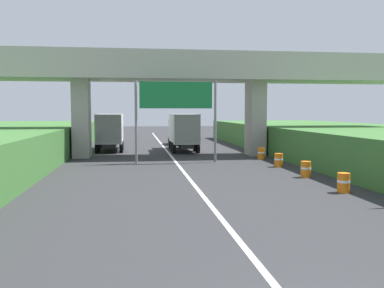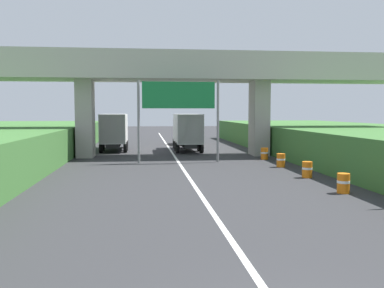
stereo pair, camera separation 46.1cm
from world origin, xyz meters
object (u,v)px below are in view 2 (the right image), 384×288
at_px(overhead_highway_sign, 179,101).
at_px(construction_barrel_2, 307,169).
at_px(construction_barrel_3, 281,160).
at_px(construction_barrel_4, 264,153).
at_px(car_orange, 182,137).
at_px(truck_white, 115,130).
at_px(truck_silver, 187,130).
at_px(construction_barrel_1, 343,183).

relative_size(overhead_highway_sign, construction_barrel_2, 6.56).
xyz_separation_m(construction_barrel_3, construction_barrel_4, (0.19, 4.50, 0.00)).
relative_size(car_orange, construction_barrel_2, 4.56).
relative_size(car_orange, construction_barrel_3, 4.56).
relative_size(truck_white, construction_barrel_4, 8.11).
relative_size(truck_silver, construction_barrel_4, 8.11).
bearing_deg(truck_silver, overhead_highway_sign, -99.41).
relative_size(construction_barrel_1, construction_barrel_4, 1.00).
xyz_separation_m(overhead_highway_sign, construction_barrel_4, (6.71, 1.28, -3.95)).
height_order(truck_white, construction_barrel_2, truck_white).
distance_m(car_orange, construction_barrel_2, 24.98).
bearing_deg(construction_barrel_2, truck_white, 123.23).
height_order(overhead_highway_sign, car_orange, overhead_highway_sign).
relative_size(truck_white, construction_barrel_2, 8.11).
bearing_deg(car_orange, construction_barrel_4, -72.25).
bearing_deg(overhead_highway_sign, truck_silver, 80.59).
bearing_deg(construction_barrel_2, truck_silver, 106.64).
bearing_deg(construction_barrel_4, truck_white, 143.08).
relative_size(overhead_highway_sign, car_orange, 1.44).
height_order(construction_barrel_1, construction_barrel_3, same).
xyz_separation_m(overhead_highway_sign, construction_barrel_1, (6.46, -12.23, -3.95)).
relative_size(truck_silver, car_orange, 1.78).
height_order(construction_barrel_1, construction_barrel_2, same).
height_order(overhead_highway_sign, truck_white, overhead_highway_sign).
height_order(overhead_highway_sign, construction_barrel_4, overhead_highway_sign).
bearing_deg(construction_barrel_1, truck_white, 117.47).
bearing_deg(construction_barrel_3, construction_barrel_4, 87.65).
bearing_deg(construction_barrel_3, construction_barrel_1, -90.46).
bearing_deg(truck_silver, construction_barrel_2, -73.36).
bearing_deg(construction_barrel_4, car_orange, 107.75).
bearing_deg(construction_barrel_4, truck_silver, 123.56).
xyz_separation_m(truck_white, truck_silver, (6.75, -1.14, 0.00)).
bearing_deg(construction_barrel_4, construction_barrel_1, -91.09).
height_order(truck_silver, construction_barrel_2, truck_silver).
xyz_separation_m(overhead_highway_sign, construction_barrel_2, (6.55, -7.73, -3.95)).
height_order(car_orange, construction_barrel_4, car_orange).
xyz_separation_m(construction_barrel_1, construction_barrel_2, (0.09, 4.50, 0.00)).
relative_size(overhead_highway_sign, construction_barrel_4, 6.56).
height_order(truck_white, truck_silver, same).
xyz_separation_m(car_orange, construction_barrel_2, (4.80, -24.52, -0.40)).
height_order(truck_white, construction_barrel_4, truck_white).
xyz_separation_m(truck_white, construction_barrel_3, (11.77, -13.49, -1.47)).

